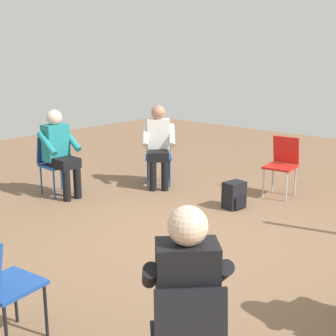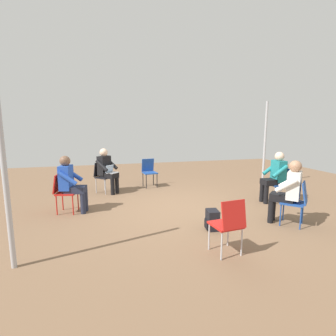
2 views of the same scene
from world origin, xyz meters
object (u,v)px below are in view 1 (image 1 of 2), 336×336
at_px(chair_north, 282,162).
at_px(backpack_near_laptop_user, 234,197).
at_px(person_in_teal, 60,149).
at_px(chair_northwest, 159,152).
at_px(chair_west, 54,160).
at_px(person_in_white, 159,142).
at_px(person_with_laptop, 185,292).

xyz_separation_m(chair_north, backpack_near_laptop_user, (-0.18, -0.94, -0.34)).
distance_m(person_in_teal, backpack_near_laptop_user, 2.53).
distance_m(chair_northwest, person_in_teal, 1.56).
xyz_separation_m(chair_northwest, backpack_near_laptop_user, (1.59, -0.24, -0.34)).
bearing_deg(chair_west, chair_north, 132.56).
bearing_deg(chair_north, backpack_near_laptop_user, 72.09).
xyz_separation_m(chair_northwest, person_in_white, (0.11, -0.12, 0.20)).
height_order(chair_northwest, chair_west, same).
distance_m(chair_northwest, person_with_laptop, 4.75).
relative_size(chair_north, chair_west, 1.00).
xyz_separation_m(chair_west, person_in_white, (0.86, 1.31, 0.20)).
bearing_deg(chair_west, person_in_white, 149.08).
relative_size(chair_north, chair_northwest, 1.00).
xyz_separation_m(chair_west, person_with_laptop, (4.08, -1.95, 0.20)).
bearing_deg(chair_west, person_with_laptop, 66.94).
xyz_separation_m(chair_northwest, chair_west, (-0.75, -1.43, 0.00)).
bearing_deg(chair_north, person_in_teal, 35.29).
height_order(chair_north, backpack_near_laptop_user, chair_north).
bearing_deg(chair_northwest, backpack_near_laptop_user, 128.09).
xyz_separation_m(person_with_laptop, backpack_near_laptop_user, (-1.75, 3.13, -0.53)).
distance_m(chair_northwest, backpack_near_laptop_user, 1.64).
xyz_separation_m(person_in_white, backpack_near_laptop_user, (1.48, -0.12, -0.54)).
bearing_deg(chair_northwest, person_in_teal, 24.78).
distance_m(chair_north, person_in_teal, 3.18).
height_order(chair_north, chair_northwest, same).
height_order(person_in_white, backpack_near_laptop_user, person_in_white).
bearing_deg(chair_northwest, person_with_laptop, 91.44).
relative_size(chair_northwest, backpack_near_laptop_user, 2.36).
bearing_deg(person_in_teal, person_in_white, 154.60).
relative_size(chair_northwest, chair_west, 1.00).
height_order(chair_north, person_in_teal, person_in_teal).
xyz_separation_m(chair_northwest, person_in_teal, (-0.58, -1.43, 0.20)).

